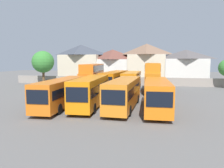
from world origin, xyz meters
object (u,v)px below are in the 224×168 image
at_px(bus_8, 153,76).
at_px(bus_3, 124,92).
at_px(bus_5, 93,76).
at_px(house_terrace_right, 146,62).
at_px(house_terrace_far_right, 186,66).
at_px(house_terrace_centre, 113,65).
at_px(bus_4, 157,93).
at_px(tree_behind_wall, 43,62).
at_px(house_terrace_left, 81,62).
at_px(bus_2, 91,90).
at_px(bus_1, 62,91).
at_px(bus_7, 132,80).
at_px(bus_6, 115,80).

bearing_deg(bus_8, bus_3, -13.04).
distance_m(bus_5, house_terrace_right, 21.48).
xyz_separation_m(house_terrace_right, house_terrace_far_right, (9.79, -0.81, -0.87)).
bearing_deg(house_terrace_right, house_terrace_centre, 177.42).
height_order(bus_4, tree_behind_wall, tree_behind_wall).
relative_size(bus_4, house_terrace_left, 0.95).
xyz_separation_m(bus_2, tree_behind_wall, (-17.49, 20.26, 3.20)).
distance_m(bus_8, house_terrace_far_right, 20.18).
height_order(house_terrace_right, tree_behind_wall, house_terrace_right).
relative_size(bus_1, house_terrace_centre, 1.13).
height_order(bus_7, house_terrace_centre, house_terrace_centre).
distance_m(bus_5, bus_6, 4.27).
xyz_separation_m(bus_4, tree_behind_wall, (-25.17, 20.70, 3.30)).
bearing_deg(house_terrace_centre, bus_7, -69.51).
height_order(bus_3, house_terrace_right, house_terrace_right).
relative_size(bus_3, house_terrace_centre, 1.04).
bearing_deg(bus_3, house_terrace_left, -151.03).
xyz_separation_m(bus_5, bus_6, (4.21, -0.07, -0.73)).
distance_m(bus_4, bus_5, 18.21).
xyz_separation_m(bus_4, house_terrace_centre, (-11.61, 33.78, 2.46)).
height_order(bus_2, bus_7, bus_2).
distance_m(bus_4, bus_6, 15.80).
distance_m(bus_4, house_terrace_far_right, 33.47).
bearing_deg(bus_1, house_terrace_left, -166.98).
bearing_deg(bus_5, house_terrace_right, 150.36).
bearing_deg(house_terrace_right, house_terrace_far_right, -4.71).
bearing_deg(bus_1, bus_3, 90.92).
height_order(bus_2, bus_5, bus_5).
bearing_deg(bus_5, bus_4, 35.06).
xyz_separation_m(bus_7, house_terrace_left, (-16.43, 19.79, 3.11)).
distance_m(bus_1, bus_3, 7.39).
bearing_deg(bus_5, bus_1, -2.35).
distance_m(bus_6, bus_7, 3.08).
relative_size(bus_1, bus_4, 1.11).
bearing_deg(bus_7, house_terrace_right, 175.01).
height_order(bus_1, tree_behind_wall, tree_behind_wall).
relative_size(bus_1, bus_6, 0.99).
distance_m(bus_3, bus_4, 3.69).
bearing_deg(bus_7, house_terrace_left, -139.77).
xyz_separation_m(bus_7, tree_behind_wall, (-20.93, 6.64, 3.23)).
distance_m(bus_1, bus_5, 14.32).
distance_m(bus_6, house_terrace_right, 20.22).
bearing_deg(bus_4, bus_8, -179.20).
bearing_deg(house_terrace_centre, house_terrace_far_right, -3.68).
distance_m(bus_3, house_terrace_right, 33.28).
bearing_deg(tree_behind_wall, bus_3, -43.56).
distance_m(bus_1, bus_4, 11.05).
relative_size(bus_4, house_terrace_far_right, 1.01).
xyz_separation_m(bus_1, bus_8, (10.46, 14.29, 0.97)).
relative_size(bus_3, house_terrace_far_right, 1.04).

